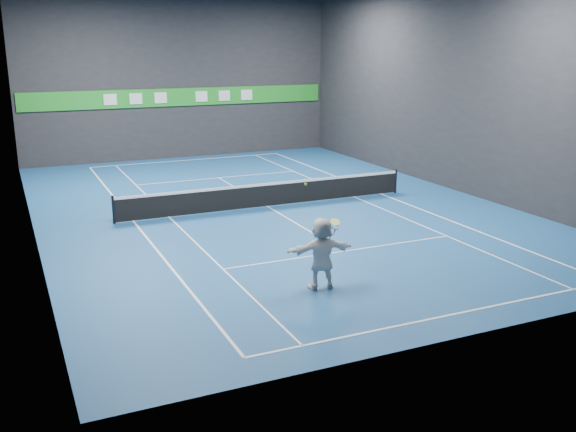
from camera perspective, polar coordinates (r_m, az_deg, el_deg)
name	(u,v)px	position (r m, az deg, el deg)	size (l,w,h in m)	color
ground	(268,207)	(26.37, -1.80, 0.83)	(26.00, 26.00, 0.00)	navy
wall_back	(180,79)	(37.95, -9.58, 11.90)	(18.00, 0.10, 9.00)	#232326
wall_front	(499,140)	(14.56, 18.21, 6.42)	(18.00, 0.10, 9.00)	#232326
wall_left	(21,105)	(23.72, -22.68, 9.11)	(0.10, 26.00, 9.00)	#232326
wall_right	(452,89)	(30.23, 14.38, 10.86)	(0.10, 26.00, 9.00)	#232326
baseline_near	(452,315)	(16.59, 14.35, -8.49)	(10.98, 0.08, 0.01)	white
baseline_far	(189,160)	(37.40, -8.83, 4.94)	(10.98, 0.08, 0.01)	white
sideline_doubles_left	(134,221)	(24.87, -13.56, -0.48)	(0.08, 23.78, 0.01)	white
sideline_doubles_right	(382,194)	(28.86, 8.32, 1.94)	(0.08, 23.78, 0.01)	white
sideline_singles_left	(170,217)	(25.14, -10.48, -0.13)	(0.06, 23.78, 0.01)	white
sideline_singles_right	(355,197)	(28.15, 5.95, 1.68)	(0.06, 23.78, 0.01)	white
service_line_near	(344,251)	(20.84, 4.98, -3.14)	(8.23, 0.06, 0.01)	white
service_line_far	(219,178)	(32.23, -6.18, 3.40)	(8.23, 0.06, 0.01)	white
center_service_line	(268,207)	(26.37, -1.80, 0.84)	(0.06, 12.80, 0.01)	white
player	(322,253)	(17.44, 3.00, -3.31)	(1.86, 0.59, 2.01)	silver
tennis_ball	(306,184)	(16.99, 1.58, 2.84)	(0.07, 0.07, 0.07)	#C3E125
tennis_net	(268,194)	(26.24, -1.81, 1.97)	(12.50, 0.10, 1.07)	black
sponsor_banner	(181,97)	(37.95, -9.49, 10.39)	(17.64, 0.11, 1.00)	#1F9025
tennis_racket	(334,227)	(17.45, 4.07, -1.00)	(0.43, 0.37, 0.67)	#AE1F12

